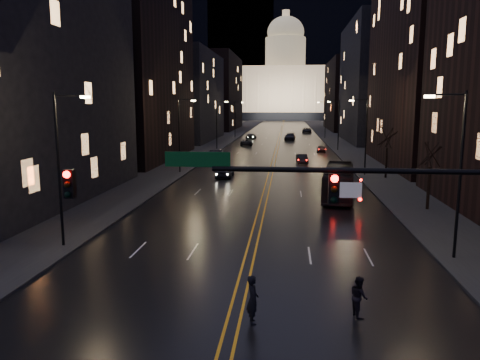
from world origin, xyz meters
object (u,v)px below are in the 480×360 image
(receding_car_a, at_px, (302,159))
(oncoming_car_b, at_px, (216,155))
(pedestrian_b, at_px, (359,296))
(oncoming_car_a, at_px, (225,171))
(pedestrian_a, at_px, (253,300))
(bus, at_px, (339,182))
(traffic_signal, at_px, (409,205))

(receding_car_a, bearing_deg, oncoming_car_b, 166.68)
(pedestrian_b, bearing_deg, oncoming_car_a, 0.98)
(oncoming_car_b, distance_m, pedestrian_a, 52.12)
(oncoming_car_a, distance_m, oncoming_car_b, 16.05)
(bus, height_order, oncoming_car_a, bus)
(pedestrian_a, bearing_deg, receding_car_a, -18.98)
(bus, xyz_separation_m, oncoming_car_b, (-15.08, 26.24, -0.60))
(bus, distance_m, pedestrian_b, 24.09)
(receding_car_a, distance_m, pedestrian_b, 48.30)
(traffic_signal, xyz_separation_m, bus, (0.68, 26.64, -3.65))
(oncoming_car_b, distance_m, receding_car_a, 12.70)
(bus, bearing_deg, traffic_signal, -84.07)
(oncoming_car_a, bearing_deg, pedestrian_b, 106.38)
(bus, distance_m, pedestrian_a, 25.73)
(traffic_signal, height_order, pedestrian_b, traffic_signal)
(bus, height_order, pedestrian_a, bus)
(oncoming_car_b, height_order, pedestrian_b, oncoming_car_b)
(traffic_signal, height_order, oncoming_car_b, traffic_signal)
(traffic_signal, relative_size, receding_car_a, 4.32)
(receding_car_a, bearing_deg, traffic_signal, -92.32)
(oncoming_car_a, height_order, receding_car_a, oncoming_car_a)
(traffic_signal, bearing_deg, pedestrian_b, 111.46)
(oncoming_car_a, relative_size, oncoming_car_b, 0.86)
(traffic_signal, bearing_deg, oncoming_car_b, 105.24)
(bus, bearing_deg, pedestrian_b, -86.67)
(bus, relative_size, oncoming_car_a, 2.32)
(oncoming_car_a, distance_m, pedestrian_a, 36.09)
(bus, height_order, oncoming_car_b, bus)
(traffic_signal, xyz_separation_m, oncoming_car_a, (-11.05, 37.18, -4.34))
(bus, bearing_deg, pedestrian_a, -95.73)
(receding_car_a, relative_size, pedestrian_a, 2.09)
(oncoming_car_a, xyz_separation_m, pedestrian_b, (10.02, -34.57, 0.06))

